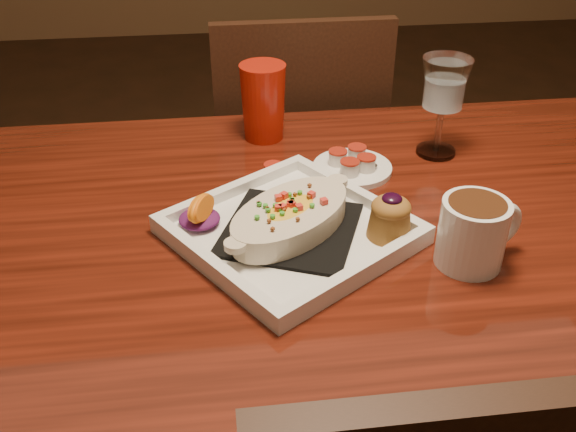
{
  "coord_description": "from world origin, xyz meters",
  "views": [
    {
      "loc": [
        -0.2,
        -0.83,
        1.32
      ],
      "look_at": [
        -0.1,
        0.01,
        0.77
      ],
      "focal_mm": 40.0,
      "sensor_mm": 36.0,
      "label": 1
    }
  ],
  "objects": [
    {
      "name": "plate",
      "position": [
        -0.09,
        -0.02,
        0.78
      ],
      "size": [
        0.43,
        0.43,
        0.08
      ],
      "rotation": [
        0.0,
        0.0,
        0.59
      ],
      "color": "white",
      "rests_on": "table"
    },
    {
      "name": "creamer_loose",
      "position": [
        -0.1,
        0.17,
        0.76
      ],
      "size": [
        0.03,
        0.03,
        0.03
      ],
      "color": "silver",
      "rests_on": "table"
    },
    {
      "name": "goblet",
      "position": [
        0.22,
        0.23,
        0.88
      ],
      "size": [
        0.09,
        0.09,
        0.19
      ],
      "color": "silver",
      "rests_on": "table"
    },
    {
      "name": "coffee_mug",
      "position": [
        0.16,
        -0.11,
        0.81
      ],
      "size": [
        0.13,
        0.1,
        0.1
      ],
      "rotation": [
        0.0,
        0.0,
        0.31
      ],
      "color": "white",
      "rests_on": "table"
    },
    {
      "name": "table",
      "position": [
        0.0,
        0.0,
        0.65
      ],
      "size": [
        1.5,
        0.9,
        0.75
      ],
      "color": "maroon",
      "rests_on": "floor"
    },
    {
      "name": "saucer",
      "position": [
        0.04,
        0.17,
        0.76
      ],
      "size": [
        0.14,
        0.14,
        0.1
      ],
      "color": "white",
      "rests_on": "table"
    },
    {
      "name": "red_tumbler",
      "position": [
        -0.1,
        0.34,
        0.82
      ],
      "size": [
        0.09,
        0.09,
        0.15
      ],
      "primitive_type": "cone",
      "color": "#B31B0C",
      "rests_on": "table"
    },
    {
      "name": "chair_far",
      "position": [
        -0.0,
        0.63,
        0.51
      ],
      "size": [
        0.42,
        0.42,
        0.93
      ],
      "rotation": [
        0.0,
        0.0,
        3.14
      ],
      "color": "black",
      "rests_on": "floor"
    }
  ]
}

